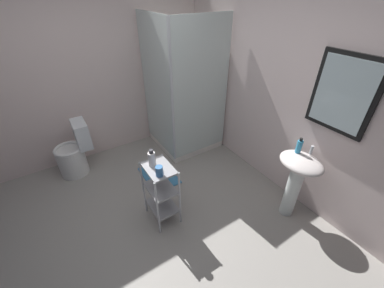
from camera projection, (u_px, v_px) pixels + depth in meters
ground_plane at (147, 232)px, 2.64m from camera, size 4.20×4.20×0.02m
wall_back at (283, 90)px, 2.76m from camera, size 4.20×0.14×2.50m
wall_left at (81, 75)px, 3.22m from camera, size 0.10×4.20×2.50m
shower_stall at (183, 121)px, 3.78m from camera, size 0.92×0.92×2.00m
pedestal_sink at (297, 175)px, 2.54m from camera, size 0.46×0.37×0.81m
sink_faucet at (311, 150)px, 2.44m from camera, size 0.03×0.03×0.10m
toilet at (74, 154)px, 3.31m from camera, size 0.37×0.49×0.76m
storage_cart at (161, 189)px, 2.57m from camera, size 0.38×0.28×0.74m
hand_soap_bottle at (299, 146)px, 2.45m from camera, size 0.06×0.06×0.17m
lotion_bottle_white at (152, 159)px, 2.38m from camera, size 0.07×0.07×0.19m
rinse_cup at (159, 171)px, 2.27m from camera, size 0.07×0.07×0.11m
bath_mat at (159, 175)px, 3.39m from camera, size 0.60×0.40×0.02m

